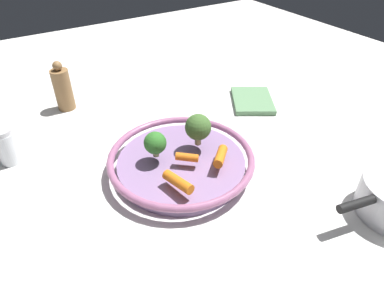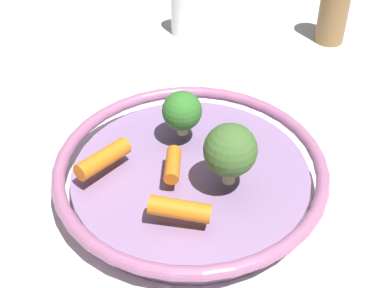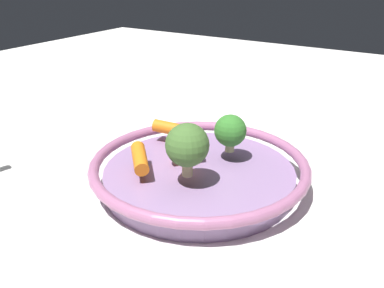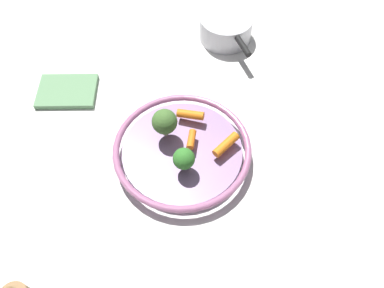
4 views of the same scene
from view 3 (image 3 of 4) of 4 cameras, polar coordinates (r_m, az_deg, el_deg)
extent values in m
plane|color=silver|center=(0.61, 0.96, -5.61)|extent=(2.18, 2.18, 0.00)
cylinder|color=#8E709E|center=(0.61, 0.97, -4.48)|extent=(0.27, 0.27, 0.03)
torus|color=#A4638B|center=(0.60, 0.99, -2.68)|extent=(0.31, 0.31, 0.02)
cylinder|color=orange|center=(0.58, -7.05, -1.90)|extent=(0.06, 0.06, 0.03)
cylinder|color=orange|center=(0.60, -1.00, -0.78)|extent=(0.04, 0.05, 0.02)
cylinder|color=orange|center=(0.67, -2.45, 2.01)|extent=(0.07, 0.03, 0.02)
cylinder|color=tan|center=(0.55, -0.63, -3.35)|extent=(0.01, 0.01, 0.02)
sphere|color=#42682E|center=(0.53, -0.65, -0.13)|extent=(0.06, 0.06, 0.06)
cylinder|color=#97AA66|center=(0.62, 5.09, -0.43)|extent=(0.01, 0.01, 0.01)
sphere|color=#32762A|center=(0.61, 5.18, 1.81)|extent=(0.05, 0.05, 0.05)
camera|label=1|loc=(1.08, -16.24, 32.56)|focal=31.99mm
camera|label=2|loc=(0.58, -54.07, 29.09)|focal=49.96mm
camera|label=4|loc=(0.96, 39.40, 47.16)|focal=35.49mm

